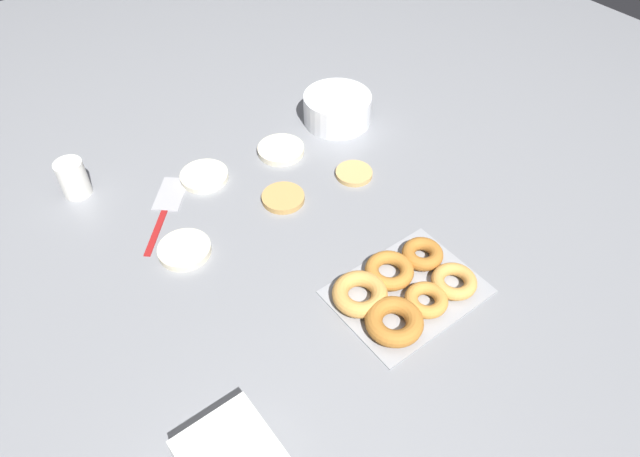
{
  "coord_description": "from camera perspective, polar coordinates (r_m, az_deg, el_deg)",
  "views": [
    {
      "loc": [
        -0.43,
        -0.72,
        0.88
      ],
      "look_at": [
        0.05,
        -0.08,
        0.04
      ],
      "focal_mm": 32.0,
      "sensor_mm": 36.0,
      "label": 1
    }
  ],
  "objects": [
    {
      "name": "pancake_2",
      "position": [
        1.34,
        3.42,
        5.53
      ],
      "size": [
        0.09,
        0.09,
        0.01
      ],
      "primitive_type": "cylinder",
      "color": "tan",
      "rests_on": "ground_plane"
    },
    {
      "name": "donut_tray",
      "position": [
        1.1,
        8.18,
        -6.14
      ],
      "size": [
        0.28,
        0.21,
        0.04
      ],
      "color": "#93969B",
      "rests_on": "ground_plane"
    },
    {
      "name": "paper_cup",
      "position": [
        1.38,
        -23.46,
        4.63
      ],
      "size": [
        0.06,
        0.06,
        0.09
      ],
      "color": "white",
      "rests_on": "ground_plane"
    },
    {
      "name": "pancake_3",
      "position": [
        1.41,
        -3.94,
        7.86
      ],
      "size": [
        0.11,
        0.11,
        0.02
      ],
      "primitive_type": "cylinder",
      "color": "beige",
      "rests_on": "ground_plane"
    },
    {
      "name": "pancake_1",
      "position": [
        1.2,
        -13.4,
        -2.07
      ],
      "size": [
        0.11,
        0.11,
        0.02
      ],
      "primitive_type": "cylinder",
      "color": "beige",
      "rests_on": "ground_plane"
    },
    {
      "name": "ground_plane",
      "position": [
        1.22,
        -4.34,
        -0.2
      ],
      "size": [
        3.0,
        3.0,
        0.0
      ],
      "primitive_type": "plane",
      "color": "gray"
    },
    {
      "name": "batter_bowl",
      "position": [
        1.5,
        1.73,
        11.9
      ],
      "size": [
        0.17,
        0.17,
        0.07
      ],
      "color": "white",
      "rests_on": "ground_plane"
    },
    {
      "name": "pancake_4",
      "position": [
        1.28,
        -3.71,
        3.09
      ],
      "size": [
        0.1,
        0.1,
        0.01
      ],
      "primitive_type": "cylinder",
      "color": "tan",
      "rests_on": "ground_plane"
    },
    {
      "name": "spatula",
      "position": [
        1.32,
        -14.98,
        2.62
      ],
      "size": [
        0.19,
        0.21,
        0.01
      ],
      "rotation": [
        0.0,
        0.0,
        0.84
      ],
      "color": "maroon",
      "rests_on": "ground_plane"
    },
    {
      "name": "pancake_0",
      "position": [
        1.36,
        -11.49,
        5.16
      ],
      "size": [
        0.11,
        0.11,
        0.01
      ],
      "primitive_type": "cylinder",
      "color": "silver",
      "rests_on": "ground_plane"
    }
  ]
}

